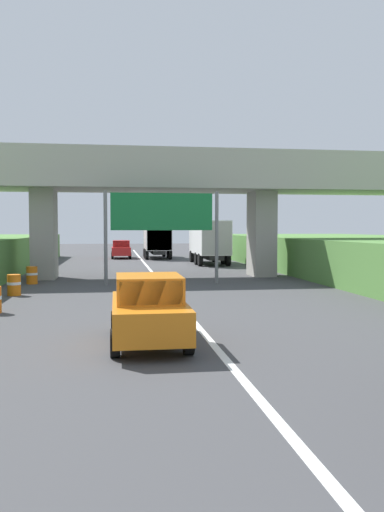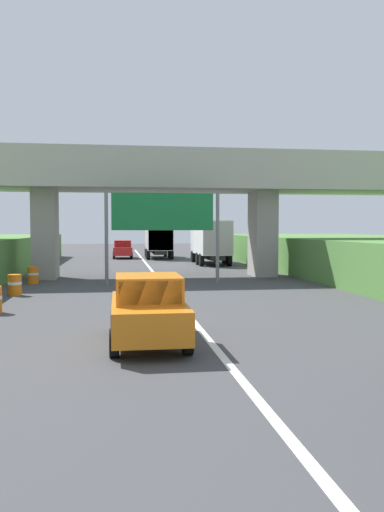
{
  "view_description": "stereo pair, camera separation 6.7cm",
  "coord_description": "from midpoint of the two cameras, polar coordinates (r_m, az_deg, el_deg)",
  "views": [
    {
      "loc": [
        -2.37,
        1.51,
        2.86
      ],
      "look_at": [
        0.0,
        17.73,
        2.0
      ],
      "focal_mm": 36.91,
      "sensor_mm": 36.0,
      "label": 1
    },
    {
      "loc": [
        -2.31,
        1.5,
        2.86
      ],
      "look_at": [
        0.0,
        17.73,
        2.0
      ],
      "focal_mm": 36.91,
      "sensor_mm": 36.0,
      "label": 2
    }
  ],
  "objects": [
    {
      "name": "construction_barrel_5",
      "position": [
        28.3,
        -16.79,
        -1.99
      ],
      "size": [
        0.57,
        0.57,
        0.9
      ],
      "color": "orange",
      "rests_on": "ground"
    },
    {
      "name": "construction_barrel_4",
      "position": [
        23.68,
        -18.58,
        -2.97
      ],
      "size": [
        0.57,
        0.57,
        0.9
      ],
      "color": "orange",
      "rests_on": "ground"
    },
    {
      "name": "lane_centre_stripe",
      "position": [
        24.56,
        -2.57,
        -3.67
      ],
      "size": [
        0.2,
        91.57,
        0.01
      ],
      "primitive_type": "cube",
      "color": "white",
      "rests_on": "ground"
    },
    {
      "name": "overpass_bridge",
      "position": [
        30.92,
        -3.76,
        7.74
      ],
      "size": [
        40.0,
        4.8,
        7.26
      ],
      "color": "#ADA89E",
      "rests_on": "ground"
    },
    {
      "name": "overhead_highway_sign",
      "position": [
        26.94,
        -3.12,
        4.27
      ],
      "size": [
        5.88,
        0.18,
        4.76
      ],
      "color": "slate",
      "rests_on": "ground"
    },
    {
      "name": "truck_green",
      "position": [
        50.47,
        -3.67,
        1.96
      ],
      "size": [
        2.44,
        7.3,
        3.44
      ],
      "color": "black",
      "rests_on": "ground"
    },
    {
      "name": "car_orange",
      "position": [
        13.08,
        -4.64,
        -5.82
      ],
      "size": [
        1.86,
        4.1,
        1.72
      ],
      "color": "orange",
      "rests_on": "ground"
    },
    {
      "name": "car_red",
      "position": [
        50.61,
        -7.49,
        0.72
      ],
      "size": [
        1.86,
        4.1,
        1.72
      ],
      "color": "red",
      "rests_on": "ground"
    },
    {
      "name": "truck_white",
      "position": [
        42.04,
        2.03,
        1.75
      ],
      "size": [
        2.44,
        7.3,
        3.44
      ],
      "color": "black",
      "rests_on": "ground"
    }
  ]
}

